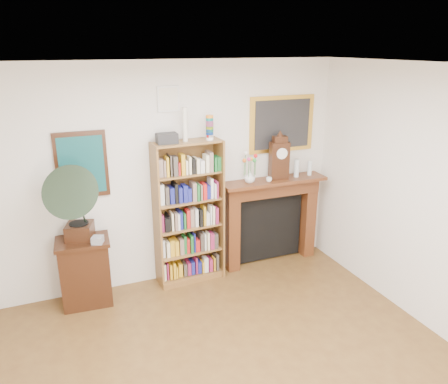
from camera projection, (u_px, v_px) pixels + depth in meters
name	position (u px, v px, depth m)	size (l,w,h in m)	color
room	(262.00, 263.00, 3.28)	(4.51, 5.01, 2.81)	#543519
teal_poster	(82.00, 165.00, 4.99)	(0.58, 0.04, 0.78)	black
small_picture	(168.00, 99.00, 5.14)	(0.26, 0.04, 0.30)	white
gilt_painting	(282.00, 124.00, 5.83)	(0.95, 0.04, 0.75)	gold
bookshelf	(189.00, 205.00, 5.49)	(0.87, 0.35, 2.14)	brown
side_cabinet	(86.00, 272.00, 5.16)	(0.60, 0.44, 0.82)	black
fireplace	(271.00, 213.00, 6.08)	(1.47, 0.38, 1.24)	#43200F
gramophone	(77.00, 199.00, 4.76)	(0.77, 0.86, 0.95)	black
cd_stack	(97.00, 240.00, 4.93)	(0.12, 0.12, 0.08)	#AFAFBB
mantel_clock	(279.00, 159.00, 5.80)	(0.27, 0.17, 0.58)	black
flower_vase	(250.00, 177.00, 5.70)	(0.15, 0.15, 0.15)	silver
teacup	(269.00, 180.00, 5.75)	(0.08, 0.08, 0.06)	white
bottle_left	(297.00, 168.00, 5.95)	(0.07, 0.07, 0.24)	silver
bottle_right	(310.00, 168.00, 6.03)	(0.06, 0.06, 0.20)	silver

